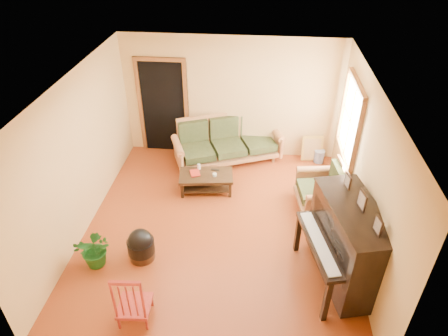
# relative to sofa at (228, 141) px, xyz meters

# --- Properties ---
(floor) EXTENTS (5.00, 5.00, 0.00)m
(floor) POSITION_rel_sofa_xyz_m (0.02, -2.12, -0.48)
(floor) COLOR maroon
(floor) RESTS_ON ground
(doorway) EXTENTS (1.08, 0.16, 2.05)m
(doorway) POSITION_rel_sofa_xyz_m (-1.43, 0.36, 0.55)
(doorway) COLOR black
(doorway) RESTS_ON floor
(window) EXTENTS (0.12, 1.36, 1.46)m
(window) POSITION_rel_sofa_xyz_m (2.23, -0.82, 1.02)
(window) COLOR white
(window) RESTS_ON right_wall
(sofa) EXTENTS (2.43, 1.71, 0.96)m
(sofa) POSITION_rel_sofa_xyz_m (0.00, 0.00, 0.00)
(sofa) COLOR #A3663C
(sofa) RESTS_ON floor
(coffee_table) EXTENTS (1.08, 0.67, 0.37)m
(coffee_table) POSITION_rel_sofa_xyz_m (-0.32, -1.10, -0.29)
(coffee_table) COLOR black
(coffee_table) RESTS_ON floor
(armchair) EXTENTS (0.98, 1.02, 0.91)m
(armchair) POSITION_rel_sofa_xyz_m (1.78, -1.41, -0.02)
(armchair) COLOR #A3663C
(armchair) RESTS_ON floor
(piano) EXTENTS (1.23, 1.69, 1.35)m
(piano) POSITION_rel_sofa_xyz_m (1.98, -3.07, 0.19)
(piano) COLOR black
(piano) RESTS_ON floor
(footstool) EXTENTS (0.48, 0.48, 0.40)m
(footstool) POSITION_rel_sofa_xyz_m (-1.09, -2.96, -0.28)
(footstool) COLOR black
(footstool) RESTS_ON floor
(red_chair) EXTENTS (0.46, 0.50, 0.92)m
(red_chair) POSITION_rel_sofa_xyz_m (-0.88, -4.03, -0.02)
(red_chair) COLOR maroon
(red_chair) RESTS_ON floor
(leaning_frame) EXTENTS (0.45, 0.15, 0.59)m
(leaning_frame) POSITION_rel_sofa_xyz_m (1.80, 0.21, -0.18)
(leaning_frame) COLOR gold
(leaning_frame) RESTS_ON floor
(ceramic_crock) EXTENTS (0.28, 0.28, 0.28)m
(ceramic_crock) POSITION_rel_sofa_xyz_m (1.96, 0.15, -0.34)
(ceramic_crock) COLOR #324B96
(ceramic_crock) RESTS_ON floor
(potted_plant) EXTENTS (0.58, 0.51, 0.63)m
(potted_plant) POSITION_rel_sofa_xyz_m (-1.73, -3.16, -0.17)
(potted_plant) COLOR #195117
(potted_plant) RESTS_ON floor
(book) EXTENTS (0.25, 0.28, 0.02)m
(book) POSITION_rel_sofa_xyz_m (-0.62, -1.13, -0.10)
(book) COLOR maroon
(book) RESTS_ON coffee_table
(candle) EXTENTS (0.08, 0.08, 0.11)m
(candle) POSITION_rel_sofa_xyz_m (-0.48, -0.92, -0.06)
(candle) COLOR white
(candle) RESTS_ON coffee_table
(glass_jar) EXTENTS (0.08, 0.08, 0.05)m
(glass_jar) POSITION_rel_sofa_xyz_m (-0.15, -1.13, -0.08)
(glass_jar) COLOR silver
(glass_jar) RESTS_ON coffee_table
(remote) EXTENTS (0.17, 0.06, 0.02)m
(remote) POSITION_rel_sofa_xyz_m (-0.16, -0.94, -0.10)
(remote) COLOR black
(remote) RESTS_ON coffee_table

